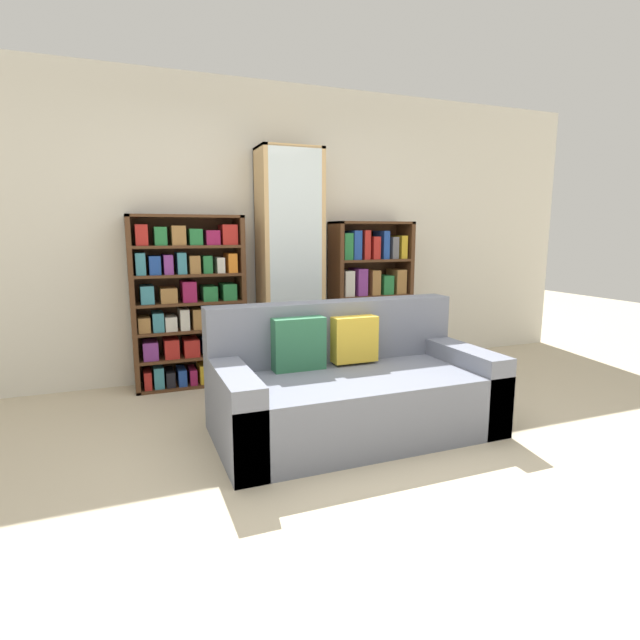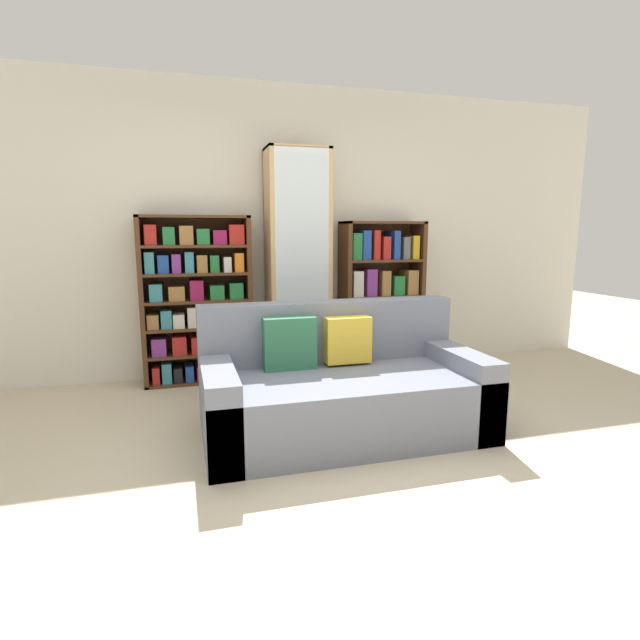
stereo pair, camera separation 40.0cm
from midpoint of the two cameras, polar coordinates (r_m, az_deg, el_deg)
name	(u,v)px [view 1 (the left image)]	position (r m, az deg, el deg)	size (l,w,h in m)	color
ground_plane	(376,473)	(2.96, 2.39, -17.16)	(16.00, 16.00, 0.00)	beige
wall_back	(264,232)	(4.83, -8.86, 9.88)	(7.03, 0.06, 2.70)	silver
couch	(351,389)	(3.43, 0.21, -7.92)	(1.86, 0.95, 0.86)	slate
bookshelf_left	(189,304)	(4.56, -17.20, 1.71)	(0.96, 0.32, 1.50)	#4C2D19
display_cabinet	(290,266)	(4.67, -5.93, 6.18)	(0.57, 0.36, 2.10)	tan
bookshelf_right	(370,298)	(5.02, 3.46, 2.47)	(0.81, 0.32, 1.45)	#4C2D19
wine_bottle	(363,364)	(4.57, 2.49, -5.07)	(0.08, 0.08, 0.40)	#143819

